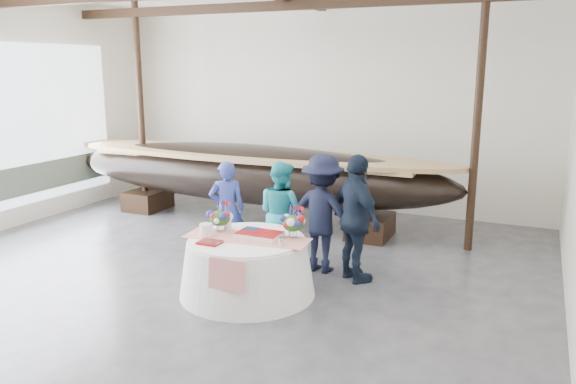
% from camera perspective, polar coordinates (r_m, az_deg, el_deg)
% --- Properties ---
extents(floor, '(10.00, 12.00, 0.01)m').
position_cam_1_polar(floor, '(8.05, -12.15, -10.76)').
color(floor, '#3D3D42').
rests_on(floor, ground).
extents(wall_back, '(10.00, 0.02, 4.50)m').
position_cam_1_polar(wall_back, '(12.74, 3.64, 8.58)').
color(wall_back, silver).
rests_on(wall_back, ground).
extents(pavilion_structure, '(9.80, 11.76, 4.50)m').
position_cam_1_polar(pavilion_structure, '(8.02, -10.38, 18.50)').
color(pavilion_structure, black).
rests_on(pavilion_structure, ground).
extents(longboat_display, '(8.60, 1.72, 1.61)m').
position_cam_1_polar(longboat_display, '(11.45, -4.04, 1.94)').
color(longboat_display, black).
rests_on(longboat_display, ground).
extents(banquet_table, '(1.92, 1.92, 0.82)m').
position_cam_1_polar(banquet_table, '(7.99, -4.16, -7.51)').
color(banquet_table, white).
rests_on(banquet_table, ground).
extents(tabletop_items, '(1.81, 1.00, 0.40)m').
position_cam_1_polar(tabletop_items, '(7.95, -3.79, -3.36)').
color(tabletop_items, red).
rests_on(tabletop_items, banquet_table).
extents(guest_woman_blue, '(0.71, 0.66, 1.64)m').
position_cam_1_polar(guest_woman_blue, '(9.45, -6.22, -1.74)').
color(guest_woman_blue, navy).
rests_on(guest_woman_blue, ground).
extents(guest_woman_teal, '(1.00, 0.90, 1.70)m').
position_cam_1_polar(guest_woman_teal, '(9.05, -0.69, -2.13)').
color(guest_woman_teal, teal).
rests_on(guest_woman_teal, ground).
extents(guest_man_left, '(1.26, 0.81, 1.86)m').
position_cam_1_polar(guest_man_left, '(8.72, 3.54, -2.19)').
color(guest_man_left, black).
rests_on(guest_man_left, ground).
extents(guest_man_right, '(1.17, 1.08, 1.92)m').
position_cam_1_polar(guest_man_right, '(8.33, 6.95, -2.73)').
color(guest_man_right, black).
rests_on(guest_man_right, ground).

